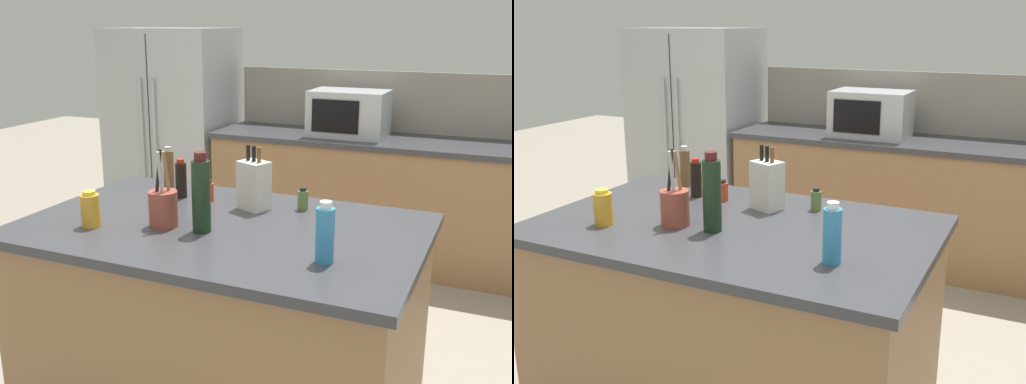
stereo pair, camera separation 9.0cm
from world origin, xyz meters
The scene contains 14 objects.
back_counter_run centered at (0.30, 2.20, 0.47)m, with size 2.76×0.66×0.94m.
wall_backsplash centered at (0.30, 2.52, 1.17)m, with size 2.72×0.03×0.46m, color gray.
kitchen_island centered at (0.00, 0.00, 0.47)m, with size 1.67×1.06×0.94m.
refrigerator centered at (-1.62, 2.25, 0.86)m, with size 0.99×0.75×1.71m.
microwave centered at (-0.07, 2.20, 1.11)m, with size 0.56×0.39×0.34m.
knife_block centered at (0.03, 0.25, 1.05)m, with size 0.16×0.14×0.29m.
utensil_crock centered at (-0.21, -0.12, 1.02)m, with size 0.12×0.12×0.32m.
honey_jar centered at (-0.49, -0.24, 1.01)m, with size 0.08×0.08×0.15m.
pepper_grinder centered at (-0.52, 0.42, 1.04)m, with size 0.05×0.05×0.21m.
dish_soap_bottle centered at (0.52, -0.22, 1.05)m, with size 0.07×0.07×0.22m.
wine_bottle centered at (-0.04, -0.11, 1.09)m, with size 0.08×0.08×0.33m.
soy_sauce_bottle centered at (-0.36, 0.28, 1.03)m, with size 0.05×0.05×0.19m.
spice_jar_oregano centered at (0.24, 0.33, 0.99)m, with size 0.05×0.05×0.10m.
spice_jar_paprika centered at (-0.22, 0.28, 0.99)m, with size 0.05×0.05×0.10m.
Camera 2 is at (1.17, -2.08, 1.75)m, focal length 42.00 mm.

